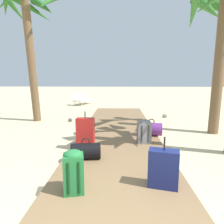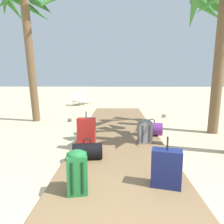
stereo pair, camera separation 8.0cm
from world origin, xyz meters
TOP-DOWN VIEW (x-y plane):
  - ground_plane at (0.00, 3.50)m, footprint 60.00×60.00m
  - boardwalk at (0.00, 4.38)m, footprint 2.09×8.76m
  - backpack_green at (-0.59, 1.03)m, footprint 0.31×0.30m
  - suitcase_navy at (0.64, 1.22)m, footprint 0.45×0.31m
  - suitcase_red at (-0.73, 2.93)m, footprint 0.40×0.21m
  - duffel_bag_purple at (0.88, 3.89)m, footprint 0.60×0.41m
  - duffel_bag_black at (-0.61, 2.21)m, footprint 0.59×0.36m
  - backpack_grey at (0.61, 3.21)m, footprint 0.34×0.24m
  - palm_tree_near_left at (-3.04, 5.79)m, footprint 2.10×2.06m
  - lounge_chair at (-2.13, 10.63)m, footprint 1.12×1.64m
  - rock_right_far at (1.88, 6.85)m, footprint 0.20×0.18m
  - rock_left_near at (-1.77, 5.93)m, footprint 0.21×0.20m

SIDE VIEW (x-z plane):
  - ground_plane at x=0.00m, z-range 0.00..0.00m
  - boardwalk at x=0.00m, z-range 0.00..0.08m
  - rock_left_near at x=-1.77m, z-range 0.00..0.13m
  - rock_right_far at x=1.88m, z-range 0.00..0.14m
  - duffel_bag_black at x=-0.61m, z-range 0.03..0.44m
  - duffel_bag_purple at x=0.88m, z-range 0.03..0.48m
  - lounge_chair at x=-2.13m, z-range -0.07..0.73m
  - suitcase_navy at x=0.64m, z-range -0.01..0.72m
  - backpack_grey at x=0.61m, z-range 0.09..0.67m
  - backpack_green at x=-0.59m, z-range 0.09..0.69m
  - suitcase_red at x=-0.73m, z-range 0.01..0.80m
  - palm_tree_near_left at x=-3.04m, z-range 1.37..6.03m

